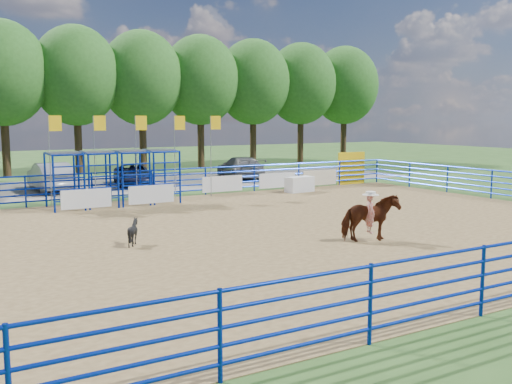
% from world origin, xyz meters
% --- Properties ---
extents(ground, '(120.00, 120.00, 0.00)m').
position_xyz_m(ground, '(0.00, 0.00, 0.00)').
color(ground, '#385D25').
rests_on(ground, ground).
extents(arena_dirt, '(30.00, 20.00, 0.02)m').
position_xyz_m(arena_dirt, '(0.00, 0.00, 0.01)').
color(arena_dirt, olive).
rests_on(arena_dirt, ground).
extents(gravel_strip, '(40.00, 10.00, 0.01)m').
position_xyz_m(gravel_strip, '(0.00, 17.00, 0.01)').
color(gravel_strip, gray).
rests_on(gravel_strip, ground).
extents(announcer_table, '(1.67, 0.93, 0.85)m').
position_xyz_m(announcer_table, '(8.01, 8.46, 0.44)').
color(announcer_table, silver).
rests_on(announcer_table, arena_dirt).
extents(horse_and_rider, '(2.01, 1.31, 2.31)m').
position_xyz_m(horse_and_rider, '(2.80, -3.34, 0.88)').
color(horse_and_rider, '#5B2712').
rests_on(horse_and_rider, arena_dirt).
extents(calf, '(0.93, 0.88, 0.84)m').
position_xyz_m(calf, '(-4.16, 0.03, 0.44)').
color(calf, black).
rests_on(calf, arena_dirt).
extents(car_b, '(1.93, 4.95, 1.61)m').
position_xyz_m(car_b, '(-3.85, 15.95, 0.81)').
color(car_b, gray).
rests_on(car_b, gravel_strip).
extents(car_c, '(3.06, 4.96, 1.28)m').
position_xyz_m(car_c, '(1.08, 16.42, 0.65)').
color(car_c, '#151936').
rests_on(car_c, gravel_strip).
extents(car_d, '(2.88, 5.42, 1.50)m').
position_xyz_m(car_d, '(8.56, 16.39, 0.76)').
color(car_d, slate).
rests_on(car_d, gravel_strip).
extents(perimeter_fence, '(30.10, 20.10, 1.50)m').
position_xyz_m(perimeter_fence, '(0.00, 0.00, 0.75)').
color(perimeter_fence, '#072298').
rests_on(perimeter_fence, ground).
extents(chute_assembly, '(19.32, 2.41, 4.20)m').
position_xyz_m(chute_assembly, '(-1.90, 8.84, 1.26)').
color(chute_assembly, '#072298').
rests_on(chute_assembly, ground).
extents(treeline, '(56.40, 6.40, 11.24)m').
position_xyz_m(treeline, '(0.00, 26.00, 7.53)').
color(treeline, '#3F2B19').
rests_on(treeline, ground).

